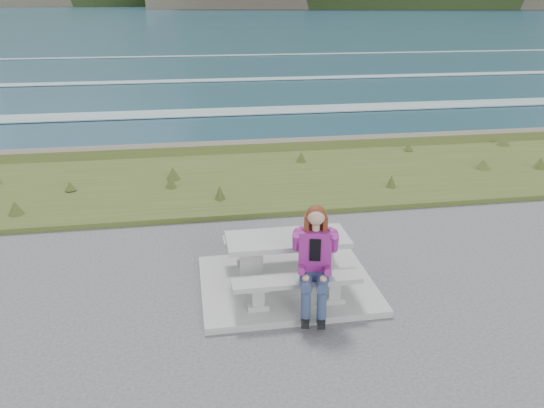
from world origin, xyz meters
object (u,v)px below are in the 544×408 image
(picnic_table, at_px, (287,247))
(bench_landward, at_px, (297,284))
(seated_woman, at_px, (314,275))
(bench_seaward, at_px, (279,241))

(picnic_table, distance_m, bench_landward, 0.74)
(seated_woman, bearing_deg, bench_seaward, 111.58)
(picnic_table, bearing_deg, seated_woman, -75.93)
(picnic_table, relative_size, seated_woman, 1.20)
(picnic_table, xyz_separation_m, bench_seaward, (0.00, 0.70, -0.23))
(picnic_table, xyz_separation_m, bench_landward, (0.00, -0.70, -0.23))
(bench_landward, relative_size, seated_woman, 1.20)
(seated_woman, bearing_deg, picnic_table, 117.88)
(picnic_table, bearing_deg, bench_seaward, 90.00)
(picnic_table, bearing_deg, bench_landward, -90.00)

